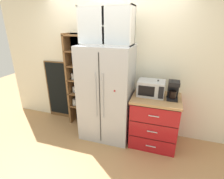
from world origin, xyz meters
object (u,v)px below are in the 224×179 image
at_px(coffee_maker, 173,90).
at_px(mug_navy, 157,93).
at_px(chalkboard_menu, 59,90).
at_px(bottle_clear, 157,90).
at_px(microwave, 151,88).
at_px(refrigerator, 107,93).

height_order(coffee_maker, mug_navy, coffee_maker).
bearing_deg(chalkboard_menu, bottle_clear, -7.60).
xyz_separation_m(microwave, coffee_maker, (0.35, -0.04, 0.03)).
relative_size(bottle_clear, chalkboard_menu, 0.23).
relative_size(coffee_maker, bottle_clear, 1.06).
height_order(refrigerator, mug_navy, refrigerator).
height_order(refrigerator, coffee_maker, refrigerator).
distance_m(mug_navy, chalkboard_menu, 2.15).
bearing_deg(microwave, coffee_maker, -6.85).
bearing_deg(chalkboard_menu, refrigerator, -14.24).
height_order(refrigerator, chalkboard_menu, refrigerator).
bearing_deg(microwave, mug_navy, 14.06).
xyz_separation_m(refrigerator, coffee_maker, (1.12, 0.02, 0.19)).
height_order(microwave, chalkboard_menu, chalkboard_menu).
distance_m(microwave, coffee_maker, 0.35).
bearing_deg(mug_navy, coffee_maker, -15.85).
relative_size(microwave, chalkboard_menu, 0.34).
relative_size(microwave, mug_navy, 3.63).
height_order(refrigerator, microwave, refrigerator).
relative_size(refrigerator, chalkboard_menu, 1.33).
xyz_separation_m(microwave, mug_navy, (0.11, 0.03, -0.09)).
xyz_separation_m(refrigerator, chalkboard_menu, (-1.24, 0.32, -0.21)).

